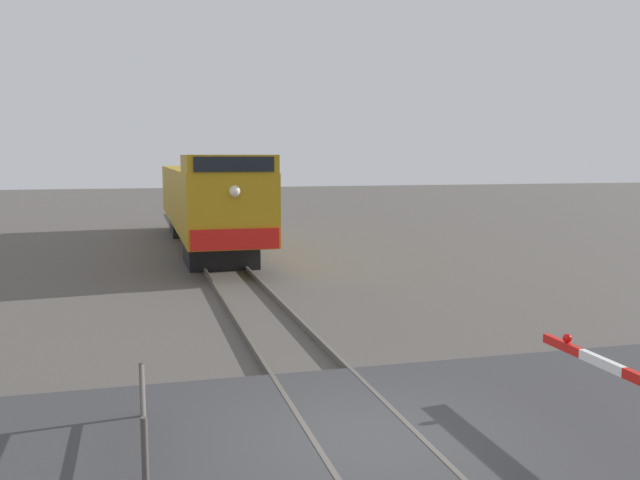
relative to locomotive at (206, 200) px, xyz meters
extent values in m
plane|color=#514C47|center=(0.00, -21.35, -2.08)|extent=(160.00, 160.00, 0.00)
cube|color=#59544C|center=(-0.72, -21.35, -2.01)|extent=(0.08, 80.00, 0.15)
cube|color=#59544C|center=(0.72, -21.35, -2.01)|extent=(0.08, 80.00, 0.15)
cube|color=#38383A|center=(0.00, -21.35, -2.01)|extent=(36.00, 6.11, 0.14)
cube|color=black|center=(0.00, -4.73, -1.56)|extent=(2.44, 3.20, 1.05)
cube|color=black|center=(0.00, 5.26, -1.56)|extent=(2.44, 3.20, 1.05)
cube|color=#B28414|center=(0.00, 0.27, 0.15)|extent=(2.87, 18.17, 2.35)
cube|color=#B28414|center=(0.00, -7.34, 1.61)|extent=(2.82, 2.95, 0.57)
cube|color=black|center=(0.00, -8.85, 1.61)|extent=(2.44, 0.06, 0.46)
cube|color=red|center=(0.00, -8.86, -0.68)|extent=(2.73, 0.08, 0.64)
sphere|color=#F2EACC|center=(0.00, -8.87, 0.79)|extent=(0.36, 0.36, 0.36)
cube|color=white|center=(3.43, -21.62, -1.07)|extent=(0.10, 0.94, 0.14)
cube|color=red|center=(3.43, -20.68, -1.07)|extent=(0.10, 0.94, 0.14)
sphere|color=red|center=(3.43, -20.79, -0.93)|extent=(0.14, 0.14, 0.14)
cylinder|color=#4C4742|center=(-2.91, -21.93, -1.61)|extent=(0.08, 0.08, 0.95)
cylinder|color=#4C4742|center=(-2.91, -19.73, -1.61)|extent=(0.08, 0.08, 0.95)
cylinder|color=#4C4742|center=(-2.91, -20.83, -1.17)|extent=(0.06, 2.20, 0.06)
cylinder|color=#4C4742|center=(-2.91, -20.83, -1.56)|extent=(0.06, 2.20, 0.06)
camera|label=1|loc=(-2.93, -29.81, 1.84)|focal=38.83mm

